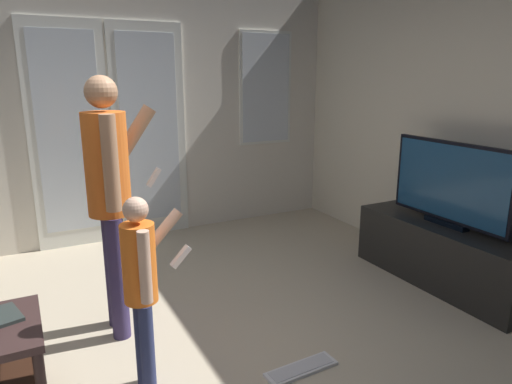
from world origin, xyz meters
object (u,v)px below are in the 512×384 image
at_px(loose_keyboard, 301,369).
at_px(person_child, 142,279).
at_px(tv_stand, 443,255).
at_px(person_adult, 110,186).
at_px(flat_screen_tv, 450,184).

bearing_deg(loose_keyboard, person_child, 163.11).
xyz_separation_m(tv_stand, loose_keyboard, (-1.63, -0.44, -0.24)).
xyz_separation_m(person_adult, loose_keyboard, (0.82, -0.93, -0.98)).
distance_m(person_adult, person_child, 0.76).
bearing_deg(person_adult, flat_screen_tv, -11.04).
xyz_separation_m(person_child, loose_keyboard, (0.82, -0.25, -0.63)).
bearing_deg(person_child, person_adult, 90.46).
bearing_deg(person_adult, loose_keyboard, -48.43).
xyz_separation_m(person_adult, person_child, (0.01, -0.68, -0.34)).
xyz_separation_m(flat_screen_tv, person_adult, (-2.45, 0.48, 0.15)).
relative_size(tv_stand, person_child, 1.39).
relative_size(person_adult, person_child, 1.53).
bearing_deg(person_adult, tv_stand, -11.12).
relative_size(flat_screen_tv, person_child, 1.00).
distance_m(flat_screen_tv, loose_keyboard, 1.88).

